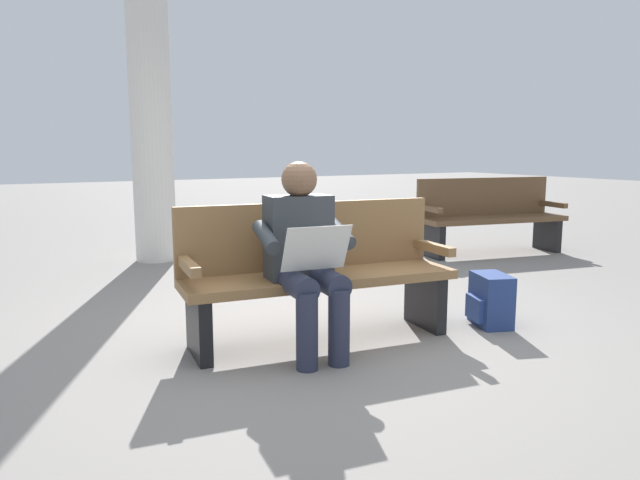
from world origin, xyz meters
name	(u,v)px	position (x,y,z in m)	size (l,w,h in m)	color
ground_plane	(321,340)	(0.00, 0.00, 0.00)	(40.00, 40.00, 0.00)	gray
bench_near	(316,270)	(-0.01, -0.07, 0.46)	(1.84, 0.68, 0.90)	olive
person_seated	(305,253)	(0.19, 0.14, 0.63)	(0.60, 0.60, 1.18)	#33383D
backpack	(490,300)	(-1.23, 0.29, 0.18)	(0.33, 0.38, 0.37)	navy
bench_far	(490,215)	(-3.39, -1.92, 0.46)	(1.86, 0.79, 0.90)	brown
support_pillar	(151,106)	(0.23, -3.40, 1.71)	(0.45, 0.45, 3.42)	silver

